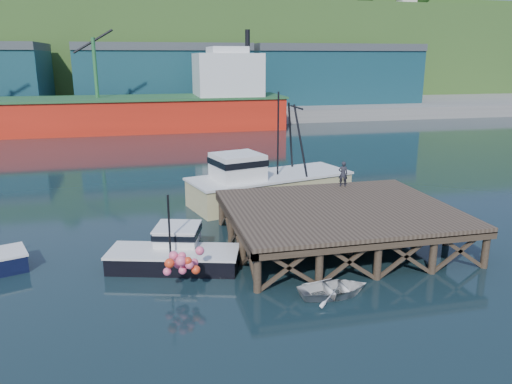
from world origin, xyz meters
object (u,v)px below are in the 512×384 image
object	(u,v)px
trawler	(267,180)
dinghy	(334,289)
dockworker	(343,174)
boat_black	(175,252)

from	to	relation	value
trawler	dinghy	world-z (taller)	trawler
trawler	dockworker	size ratio (longest dim) A/B	7.65
trawler	dinghy	bearing A→B (deg)	-108.02
boat_black	dinghy	world-z (taller)	boat_black
boat_black	dockworker	size ratio (longest dim) A/B	4.20
dinghy	boat_black	bearing A→B (deg)	51.56
trawler	dinghy	distance (m)	14.71
trawler	dockworker	xyz separation A→B (m)	(3.69, -4.70, 1.33)
boat_black	dinghy	distance (m)	8.00
boat_black	trawler	world-z (taller)	trawler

